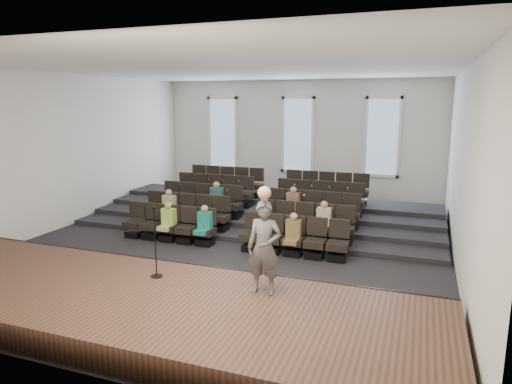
% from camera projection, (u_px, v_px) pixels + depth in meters
% --- Properties ---
extents(ground, '(14.00, 14.00, 0.00)m').
position_uv_depth(ground, '(236.00, 242.00, 13.57)').
color(ground, black).
rests_on(ground, ground).
extents(ceiling, '(12.00, 14.00, 0.02)m').
position_uv_depth(ceiling, '(234.00, 68.00, 12.59)').
color(ceiling, white).
rests_on(ceiling, ground).
extents(wall_back, '(12.00, 0.04, 5.00)m').
position_uv_depth(wall_back, '(298.00, 140.00, 19.54)').
color(wall_back, silver).
rests_on(wall_back, ground).
extents(wall_front, '(12.00, 0.04, 5.00)m').
position_uv_depth(wall_front, '(49.00, 214.00, 6.61)').
color(wall_front, silver).
rests_on(wall_front, ground).
extents(wall_left, '(0.04, 14.00, 5.00)m').
position_uv_depth(wall_left, '(68.00, 151.00, 15.10)').
color(wall_left, silver).
rests_on(wall_left, ground).
extents(wall_right, '(0.04, 14.00, 5.00)m').
position_uv_depth(wall_right, '(464.00, 169.00, 11.05)').
color(wall_right, silver).
rests_on(wall_right, ground).
extents(stage, '(11.80, 3.60, 0.50)m').
position_uv_depth(stage, '(135.00, 304.00, 8.82)').
color(stage, '#513222').
rests_on(stage, ground).
extents(stage_lip, '(11.80, 0.06, 0.52)m').
position_uv_depth(stage_lip, '(180.00, 273.00, 10.45)').
color(stage_lip, black).
rests_on(stage_lip, ground).
extents(risers, '(11.80, 4.80, 0.60)m').
position_uv_depth(risers, '(270.00, 212.00, 16.45)').
color(risers, black).
rests_on(risers, ground).
extents(seating_rows, '(6.80, 4.70, 1.67)m').
position_uv_depth(seating_rows, '(254.00, 208.00, 14.85)').
color(seating_rows, black).
rests_on(seating_rows, ground).
extents(windows, '(8.44, 0.10, 3.24)m').
position_uv_depth(windows, '(298.00, 135.00, 19.44)').
color(windows, white).
rests_on(windows, wall_back).
extents(audience, '(5.45, 2.64, 1.10)m').
position_uv_depth(audience, '(240.00, 213.00, 13.70)').
color(audience, '#A9D153').
rests_on(audience, seating_rows).
extents(speaker, '(0.68, 0.47, 1.79)m').
position_uv_depth(speaker, '(264.00, 248.00, 8.59)').
color(speaker, '#53514F').
rests_on(speaker, stage).
extents(mic_stand, '(0.25, 0.25, 1.52)m').
position_uv_depth(mic_stand, '(156.00, 256.00, 9.47)').
color(mic_stand, black).
rests_on(mic_stand, stage).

